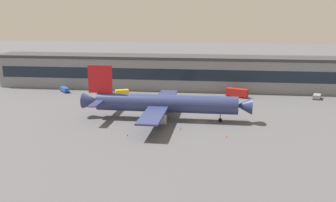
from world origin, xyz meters
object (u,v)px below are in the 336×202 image
(airliner, at_px, (163,103))
(traffic_cone_1, at_px, (226,136))
(pushback_tractor, at_px, (317,96))
(crew_van, at_px, (122,92))
(belt_loader, at_px, (64,89))
(traffic_cone_2, at_px, (159,124))
(traffic_cone_0, at_px, (127,135))
(traffic_cone_3, at_px, (180,129))
(fuel_truck, at_px, (237,92))

(airliner, distance_m, traffic_cone_1, 25.16)
(airliner, height_order, pushback_tractor, airliner)
(crew_van, bearing_deg, pushback_tractor, 3.29)
(belt_loader, relative_size, traffic_cone_2, 8.57)
(traffic_cone_0, distance_m, traffic_cone_3, 15.56)
(belt_loader, relative_size, traffic_cone_3, 8.71)
(crew_van, height_order, belt_loader, crew_van)
(crew_van, height_order, traffic_cone_2, crew_van)
(crew_van, xyz_separation_m, traffic_cone_3, (27.32, -42.12, -1.10))
(airliner, bearing_deg, traffic_cone_2, -93.98)
(airliner, distance_m, pushback_tractor, 65.21)
(airliner, bearing_deg, traffic_cone_1, -39.37)
(belt_loader, bearing_deg, pushback_tractor, -0.31)
(traffic_cone_1, bearing_deg, crew_van, 130.17)
(airliner, relative_size, fuel_truck, 5.96)
(pushback_tractor, bearing_deg, traffic_cone_2, -141.73)
(airliner, bearing_deg, fuel_truck, 56.47)
(pushback_tractor, distance_m, traffic_cone_2, 69.42)
(fuel_truck, height_order, traffic_cone_2, fuel_truck)
(fuel_truck, bearing_deg, airliner, -123.53)
(airliner, bearing_deg, crew_van, 123.44)
(traffic_cone_0, distance_m, traffic_cone_2, 12.98)
(crew_van, distance_m, fuel_truck, 44.99)
(belt_loader, bearing_deg, crew_van, -10.82)
(pushback_tractor, xyz_separation_m, crew_van, (-75.14, -4.32, 0.41))
(pushback_tractor, xyz_separation_m, traffic_cone_2, (-54.50, -42.99, -0.69))
(airliner, xyz_separation_m, traffic_cone_1, (19.09, -15.67, -4.81))
(crew_van, relative_size, traffic_cone_1, 8.78)
(pushback_tractor, bearing_deg, belt_loader, 179.69)
(belt_loader, height_order, traffic_cone_3, belt_loader)
(pushback_tractor, bearing_deg, traffic_cone_0, -138.71)
(traffic_cone_1, bearing_deg, traffic_cone_3, 156.89)
(traffic_cone_2, bearing_deg, airliner, 86.02)
(traffic_cone_3, bearing_deg, belt_loader, 138.33)
(airliner, xyz_separation_m, crew_van, (-21.11, 31.95, -3.67))
(belt_loader, bearing_deg, traffic_cone_0, -54.30)
(traffic_cone_3, bearing_deg, traffic_cone_2, 152.68)
(fuel_truck, bearing_deg, crew_van, -175.10)
(belt_loader, height_order, traffic_cone_1, belt_loader)
(crew_van, relative_size, traffic_cone_2, 7.79)
(crew_van, relative_size, traffic_cone_0, 9.14)
(pushback_tractor, bearing_deg, crew_van, -176.71)
(belt_loader, height_order, fuel_truck, fuel_truck)
(traffic_cone_1, bearing_deg, pushback_tractor, 56.07)
(fuel_truck, height_order, traffic_cone_0, fuel_truck)
(traffic_cone_1, bearing_deg, traffic_cone_0, -175.64)
(traffic_cone_0, bearing_deg, traffic_cone_2, 57.67)
(belt_loader, xyz_separation_m, traffic_cone_3, (52.79, -46.99, -0.80))
(belt_loader, distance_m, traffic_cone_2, 63.42)
(crew_van, distance_m, traffic_cone_1, 62.33)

